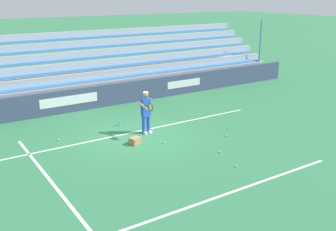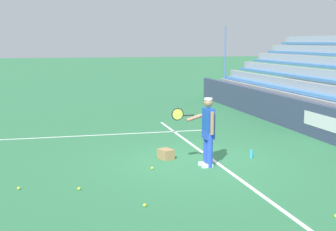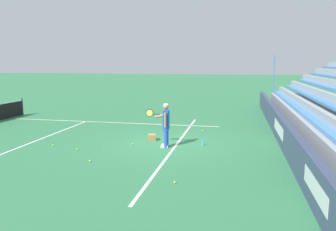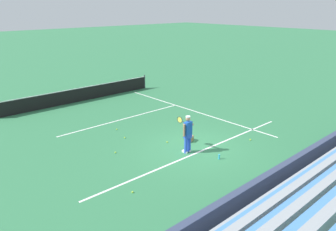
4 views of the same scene
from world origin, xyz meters
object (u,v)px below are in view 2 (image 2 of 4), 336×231
Objects in this scene: tennis_player at (207,131)px; tennis_ball_by_box at (208,137)px; tennis_ball_far_left at (79,189)px; tennis_ball_toward_net at (152,168)px; tennis_ball_on_baseline at (145,205)px; tennis_ball_far_right at (19,188)px; ball_box_cardboard at (166,154)px; tennis_ball_near_player at (336,216)px; water_bottle at (251,154)px.

tennis_ball_by_box is at bearing -19.26° from tennis_player.
tennis_player reaches higher than tennis_ball_far_left.
tennis_player reaches higher than tennis_ball_toward_net.
tennis_ball_far_left is at bearing 123.29° from tennis_ball_toward_net.
tennis_player is at bearing -39.95° from tennis_ball_on_baseline.
tennis_ball_far_right is at bearing 105.69° from tennis_ball_toward_net.
tennis_ball_toward_net is (0.03, 1.39, -0.86)m from tennis_player.
tennis_ball_far_right is (-1.79, 3.63, -0.10)m from ball_box_cardboard.
tennis_ball_by_box is 1.00× the size of tennis_ball_far_right.
ball_box_cardboard reaches higher than tennis_ball_far_left.
tennis_ball_far_right is at bearing 116.30° from ball_box_cardboard.
tennis_ball_near_player is at bearing -121.83° from tennis_ball_far_left.
tennis_ball_on_baseline is at bearing 150.76° from tennis_ball_by_box.
tennis_ball_far_left is at bearing 135.49° from tennis_ball_by_box.
water_bottle reaches higher than tennis_ball_on_baseline.
tennis_ball_by_box is at bearing -44.51° from tennis_ball_far_left.
water_bottle is (-2.75, -0.29, 0.08)m from tennis_ball_by_box.
tennis_ball_toward_net is at bearing 99.67° from water_bottle.
tennis_ball_by_box is 6.91m from tennis_ball_far_right.
water_bottle is at bearing -70.23° from tennis_player.
tennis_player is at bearing -79.49° from tennis_ball_far_right.
ball_box_cardboard is 6.06× the size of tennis_ball_far_right.
tennis_ball_near_player is at bearing 179.69° from tennis_ball_by_box.
water_bottle reaches higher than tennis_ball_far_left.
tennis_ball_toward_net is (1.20, -1.83, 0.00)m from tennis_ball_far_left.
ball_box_cardboard is at bearing 139.57° from tennis_ball_by_box.
tennis_ball_near_player is at bearing -147.32° from tennis_ball_toward_net.
tennis_player is 25.98× the size of tennis_ball_by_box.
tennis_player is at bearing -70.07° from tennis_ball_far_left.
tennis_ball_near_player is at bearing -158.30° from ball_box_cardboard.
ball_box_cardboard is 3.66m from tennis_ball_on_baseline.
tennis_player is at bearing 160.74° from tennis_ball_by_box.
tennis_ball_by_box and tennis_ball_near_player have the same top height.
ball_box_cardboard is at bearing -20.06° from tennis_ball_on_baseline.
tennis_ball_by_box is (2.29, -1.95, -0.10)m from ball_box_cardboard.
tennis_ball_far_left is (-0.34, -1.23, 0.00)m from tennis_ball_far_right.
tennis_ball_far_left and tennis_ball_near_player have the same top height.
tennis_ball_far_left is at bearing 41.12° from tennis_ball_on_baseline.
tennis_ball_near_player is (-2.68, -4.31, 0.00)m from tennis_ball_far_left.
tennis_ball_far_right is 1.00× the size of tennis_ball_near_player.
tennis_ball_far_right is 2.89m from tennis_ball_on_baseline.
tennis_ball_far_left is 1.00× the size of tennis_ball_toward_net.
tennis_player is 4.60m from tennis_ball_far_right.
ball_box_cardboard reaches higher than tennis_ball_on_baseline.
tennis_ball_on_baseline is (-1.65, -2.37, 0.00)m from tennis_ball_far_right.
tennis_player is at bearing 15.98° from tennis_ball_near_player.
water_bottle is (2.99, -3.50, 0.08)m from tennis_ball_on_baseline.
tennis_ball_by_box is 1.00× the size of tennis_ball_near_player.
tennis_ball_toward_net is (2.51, -0.68, 0.00)m from tennis_ball_on_baseline.
tennis_player is 1.63m from tennis_ball_toward_net.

